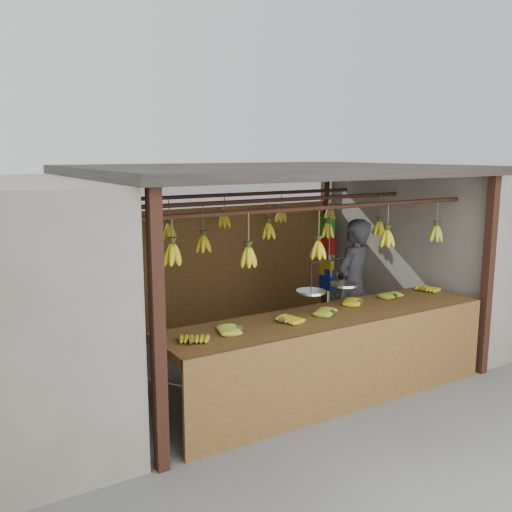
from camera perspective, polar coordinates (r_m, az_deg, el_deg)
ground at (r=7.06m, az=1.29°, el=-10.81°), size 80.00×80.00×0.00m
stall at (r=6.89m, az=-0.12°, el=5.54°), size 4.30×3.30×2.40m
neighbor_right at (r=9.17m, az=20.61°, el=0.90°), size 3.00×3.00×2.30m
counter at (r=5.90m, az=8.11°, el=-7.90°), size 3.67×0.84×0.96m
hanging_bananas at (r=6.65m, az=1.36°, el=2.29°), size 3.59×2.23×0.40m
balance_scale at (r=5.98m, az=7.24°, el=-2.82°), size 0.79×0.37×0.86m
vendor at (r=7.39m, az=9.68°, el=-2.99°), size 0.73×0.59×1.73m
bag_bundles at (r=8.96m, az=7.09°, el=0.21°), size 0.08×0.26×1.20m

